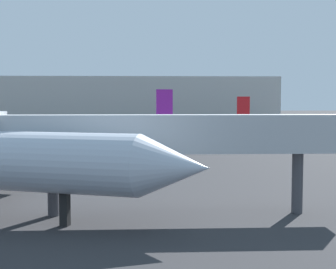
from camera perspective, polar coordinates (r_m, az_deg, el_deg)
airplane_far_left at (r=69.30m, az=-8.18°, el=0.81°), size 27.91×20.38×8.71m
airplane_far_right at (r=91.63m, az=14.38°, el=1.14°), size 26.13×21.91×7.75m
jet_bridge at (r=30.31m, az=-2.95°, el=-0.16°), size 24.19×2.81×6.49m
terminal_building at (r=141.22m, az=-5.90°, el=3.90°), size 88.97×21.98×13.38m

